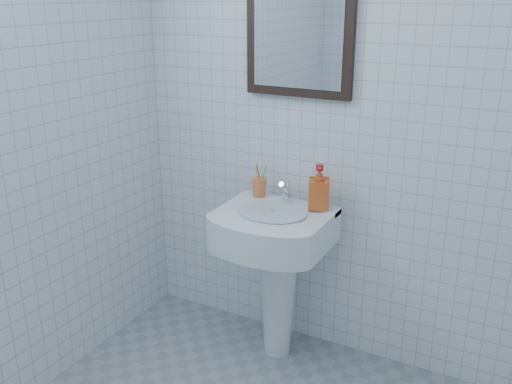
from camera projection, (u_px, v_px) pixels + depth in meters
The scene contains 6 objects.
wall_back at pixel (361, 99), 2.45m from camera, with size 2.20×0.02×2.50m, color white.
washbasin at pixel (276, 259), 2.64m from camera, with size 0.50×0.37×0.77m.
faucet at pixel (286, 193), 2.62m from camera, with size 0.05×0.10×0.12m.
toothbrush_cup at pixel (259, 187), 2.70m from camera, with size 0.07×0.07×0.09m, color orange, non-canonical shape.
soap_dispenser at pixel (319, 187), 2.53m from camera, with size 0.09×0.09×0.20m, color red.
wall_mirror at pixel (299, 25), 2.46m from camera, with size 0.50×0.04×0.62m.
Camera 1 is at (0.75, -1.16, 1.69)m, focal length 40.00 mm.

